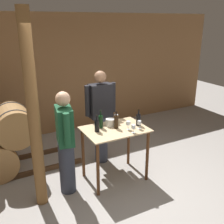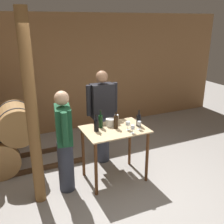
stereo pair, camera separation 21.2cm
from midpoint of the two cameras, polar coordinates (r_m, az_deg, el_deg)
The scene contains 15 objects.
ground_plane at distance 4.18m, azimuth 4.80°, elevation -17.98°, with size 14.00×14.00×0.00m, color #9E9993.
back_wall at distance 6.16m, azimuth -8.46°, elevation 8.09°, with size 8.40×0.05×2.70m.
tasting_table at distance 4.24m, azimuth 2.01°, elevation -5.95°, with size 1.01×0.71×0.90m.
wooden_post at distance 3.60m, azimuth -15.44°, elevation -0.51°, with size 0.16×0.16×2.70m.
wine_bottle_far_left at distance 4.04m, azimuth -1.93°, elevation -2.89°, with size 0.08×0.08×0.27m.
wine_bottle_left at distance 4.17m, azimuth -1.04°, elevation -1.99°, with size 0.07×0.07×0.30m.
wine_bottle_center at distance 4.14m, azimuth 2.35°, elevation -2.16°, with size 0.07×0.07×0.28m.
wine_bottle_right at distance 4.27m, azimuth 7.25°, elevation -1.76°, with size 0.07×0.07×0.27m.
wine_glass_near_left at distance 4.33m, azimuth 2.40°, elevation -1.07°, with size 0.07×0.07×0.16m.
wine_glass_near_center at distance 4.09m, azimuth 4.96°, elevation -2.57°, with size 0.07×0.07×0.14m.
wine_glass_near_right at distance 3.99m, azimuth 6.02°, elevation -3.39°, with size 0.06×0.06×0.13m.
wine_glass_far_side at distance 4.13m, azimuth 7.41°, elevation -2.52°, with size 0.06×0.06×0.14m.
ice_bucket at distance 4.25m, azimuth 1.05°, elevation -2.28°, with size 0.14×0.14×0.12m.
person_host at distance 4.72m, azimuth -0.83°, elevation -0.72°, with size 0.59×0.24×1.72m.
person_visitor_with_scarf at distance 3.94m, azimuth -8.81°, elevation -6.17°, with size 0.29×0.58×1.60m.
Camera 2 is at (-1.59, -2.91, 2.53)m, focal length 42.00 mm.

